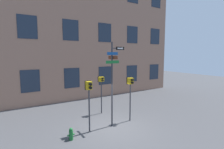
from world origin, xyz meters
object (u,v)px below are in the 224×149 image
pedestrian_signal_right (130,87)px  street_sign_pole (113,77)px  pedestrian_signal_across (101,85)px  pedestrian_signal_left (89,92)px  fire_hydrant (71,134)px

pedestrian_signal_right → street_sign_pole: bearing=-177.0°
street_sign_pole → pedestrian_signal_right: 1.54m
street_sign_pole → pedestrian_signal_across: size_ratio=1.85×
pedestrian_signal_left → fire_hydrant: pedestrian_signal_left is taller
pedestrian_signal_right → fire_hydrant: pedestrian_signal_right is taller
pedestrian_signal_across → fire_hydrant: bearing=-140.1°
street_sign_pole → pedestrian_signal_left: bearing=-178.1°
pedestrian_signal_across → pedestrian_signal_left: bearing=-131.0°
pedestrian_signal_left → pedestrian_signal_across: pedestrian_signal_left is taller
pedestrian_signal_left → pedestrian_signal_across: (2.03, 2.33, -0.11)m
street_sign_pole → pedestrian_signal_left: size_ratio=1.74×
fire_hydrant → pedestrian_signal_right: bearing=6.5°
street_sign_pole → pedestrian_signal_across: (0.48, 2.28, -0.84)m
pedestrian_signal_right → fire_hydrant: (-4.06, -0.46, -1.89)m
street_sign_pole → pedestrian_signal_right: street_sign_pole is taller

